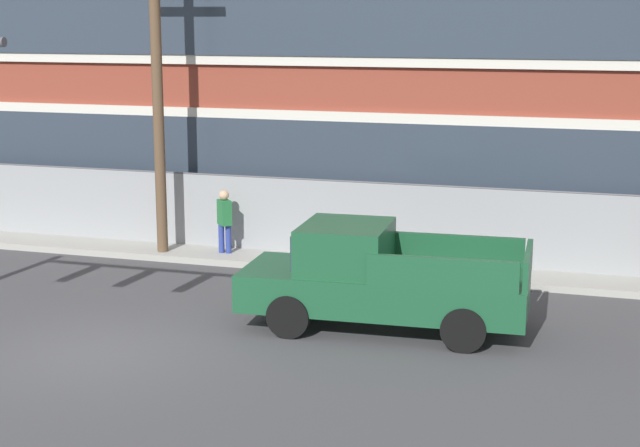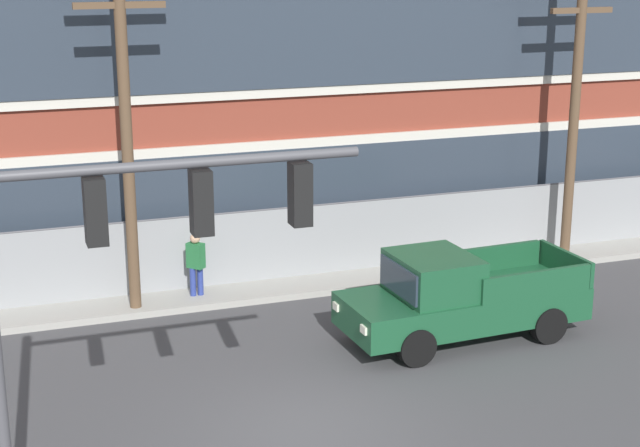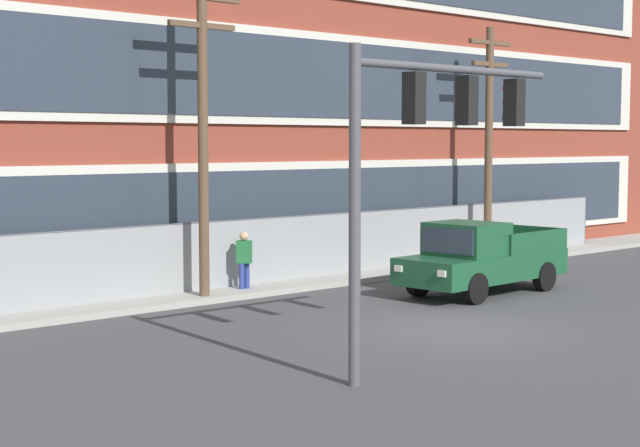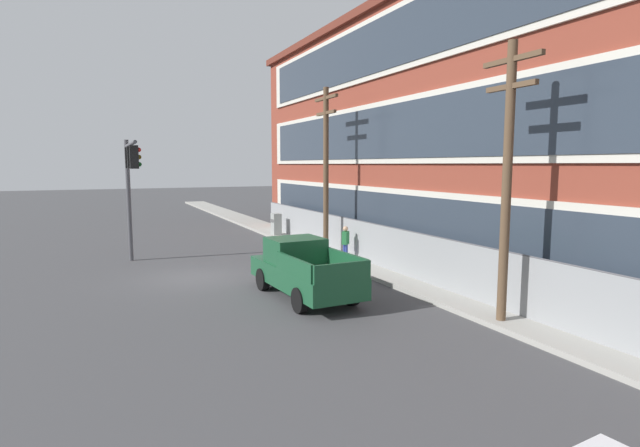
{
  "view_description": "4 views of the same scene",
  "coord_description": "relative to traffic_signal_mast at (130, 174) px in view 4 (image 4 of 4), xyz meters",
  "views": [
    {
      "loc": [
        8.54,
        -14.26,
        5.71
      ],
      "look_at": [
        3.51,
        2.12,
        2.1
      ],
      "focal_mm": 55.0,
      "sensor_mm": 36.0,
      "label": 1
    },
    {
      "loc": [
        -4.89,
        -14.72,
        8.16
      ],
      "look_at": [
        1.37,
        3.07,
        2.81
      ],
      "focal_mm": 55.0,
      "sensor_mm": 36.0,
      "label": 2
    },
    {
      "loc": [
        -16.14,
        -13.69,
        4.06
      ],
      "look_at": [
        -1.19,
        3.02,
        2.2
      ],
      "focal_mm": 55.0,
      "sensor_mm": 36.0,
      "label": 3
    },
    {
      "loc": [
        19.95,
        -3.6,
        4.54
      ],
      "look_at": [
        1.39,
        4.87,
        2.11
      ],
      "focal_mm": 28.0,
      "sensor_mm": 36.0,
      "label": 4
    }
  ],
  "objects": [
    {
      "name": "pedestrian_near_cabinet",
      "position": [
        2.94,
        9.05,
        -3.16
      ],
      "size": [
        0.45,
        0.46,
        1.69
      ],
      "color": "navy",
      "rests_on": "ground"
    },
    {
      "name": "ground_plane",
      "position": [
        3.31,
        2.07,
        -4.14
      ],
      "size": [
        160.0,
        160.0,
        0.0
      ],
      "primitive_type": "plane",
      "color": "#424244"
    },
    {
      "name": "utility_pole_near_corner",
      "position": [
        1.44,
        8.75,
        0.37
      ],
      "size": [
        2.29,
        0.26,
        8.16
      ],
      "color": "brown",
      "rests_on": "ground"
    },
    {
      "name": "pickup_truck_dark_green",
      "position": [
        7.73,
        4.92,
        -3.2
      ],
      "size": [
        5.41,
        2.29,
        1.96
      ],
      "color": "#194C2D",
      "rests_on": "ground"
    },
    {
      "name": "brick_mill_building",
      "position": [
        7.07,
        16.03,
        1.84
      ],
      "size": [
        37.75,
        11.67,
        11.92
      ],
      "color": "brown",
      "rests_on": "ground"
    },
    {
      "name": "chain_link_fence",
      "position": [
        5.31,
        9.62,
        -3.13
      ],
      "size": [
        29.24,
        0.06,
        1.97
      ],
      "color": "gray",
      "rests_on": "ground"
    },
    {
      "name": "sidewalk_building_side",
      "position": [
        3.31,
        9.42,
        -4.06
      ],
      "size": [
        80.0,
        2.14,
        0.16
      ],
      "primitive_type": "cube",
      "color": "#9E9B93",
      "rests_on": "ground"
    },
    {
      "name": "utility_pole_midblock",
      "position": [
        12.93,
        8.82,
        0.15
      ],
      "size": [
        2.04,
        0.26,
        7.82
      ],
      "color": "brown",
      "rests_on": "ground"
    },
    {
      "name": "traffic_signal_mast",
      "position": [
        0.0,
        0.0,
        0.0
      ],
      "size": [
        5.19,
        0.43,
        5.67
      ],
      "color": "#4C4C51",
      "rests_on": "ground"
    },
    {
      "name": "electrical_cabinet",
      "position": [
        -6.01,
        8.82,
        -3.39
      ],
      "size": [
        0.66,
        0.53,
        1.5
      ],
      "color": "#939993",
      "rests_on": "ground"
    }
  ]
}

